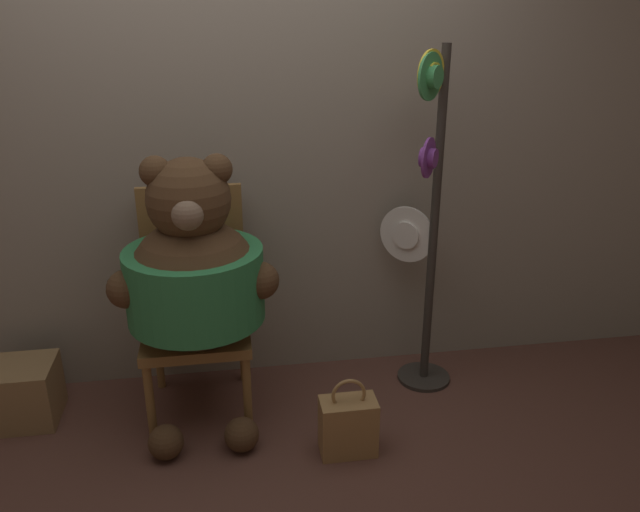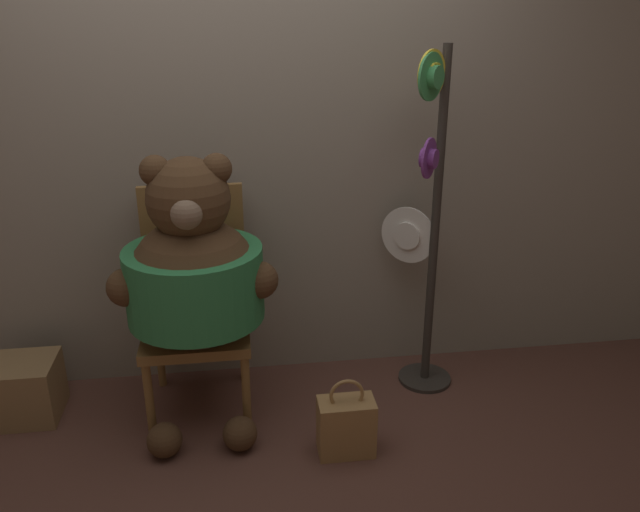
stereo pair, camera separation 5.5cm
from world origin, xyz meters
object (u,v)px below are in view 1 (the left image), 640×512
(chair, at_px, (196,300))
(hat_display_rack, at_px, (426,217))
(handbag_on_ground, at_px, (348,425))
(teddy_bear, at_px, (195,276))

(chair, height_order, hat_display_rack, hat_display_rack)
(chair, relative_size, handbag_on_ground, 2.87)
(chair, distance_m, hat_display_rack, 1.19)
(chair, height_order, handbag_on_ground, chair)
(chair, bearing_deg, handbag_on_ground, -39.81)
(hat_display_rack, bearing_deg, teddy_bear, -172.25)
(teddy_bear, height_order, hat_display_rack, hat_display_rack)
(chair, bearing_deg, hat_display_rack, -1.81)
(hat_display_rack, bearing_deg, chair, 178.19)
(teddy_bear, xyz_separation_m, hat_display_rack, (1.11, 0.15, 0.17))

